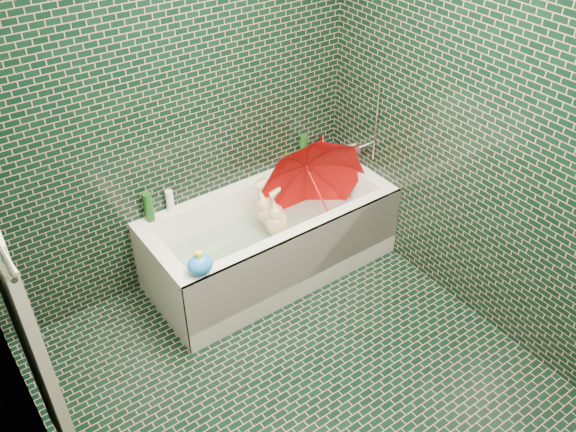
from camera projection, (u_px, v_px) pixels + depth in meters
floor at (307, 394)px, 3.52m from camera, size 2.80×2.80×0.00m
wall_back at (171, 108)px, 3.68m from camera, size 2.80×0.00×2.80m
wall_left at (22, 353)px, 2.16m from camera, size 0.00×2.80×2.80m
wall_right at (498, 140)px, 3.38m from camera, size 0.00×2.80×2.80m
bathtub at (272, 246)px, 4.26m from camera, size 1.70×0.75×0.55m
bath_mat at (271, 251)px, 4.30m from camera, size 1.35×0.47×0.01m
water at (270, 235)px, 4.22m from camera, size 1.48×0.53×0.00m
towel at (34, 345)px, 2.48m from camera, size 0.08×0.44×1.12m
faucet at (365, 142)px, 4.31m from camera, size 0.18×0.19×0.55m
child at (279, 231)px, 4.24m from camera, size 0.85×0.31×0.36m
umbrella at (319, 194)px, 4.21m from camera, size 1.11×0.97×1.00m
soap_bottle_a at (326, 154)px, 4.60m from camera, size 0.11×0.11×0.23m
soap_bottle_b at (335, 152)px, 4.63m from camera, size 0.10×0.10×0.18m
soap_bottle_c at (318, 157)px, 4.56m from camera, size 0.17×0.17×0.18m
bottle_right_tall at (304, 149)px, 4.45m from camera, size 0.07×0.07×0.22m
bottle_right_pump at (321, 144)px, 4.55m from camera, size 0.05×0.05×0.17m
bottle_left_tall at (149, 207)px, 3.88m from camera, size 0.08×0.08×0.20m
bottle_left_short at (170, 201)px, 3.99m from camera, size 0.06×0.06×0.15m
rubber_duck at (294, 160)px, 4.46m from camera, size 0.10×0.07×0.09m
bath_toy at (200, 264)px, 3.50m from camera, size 0.17×0.15×0.15m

